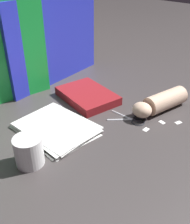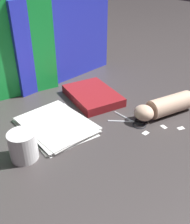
{
  "view_description": "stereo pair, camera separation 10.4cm",
  "coord_description": "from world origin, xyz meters",
  "views": [
    {
      "loc": [
        -0.61,
        -0.62,
        0.61
      ],
      "look_at": [
        0.03,
        -0.0,
        0.06
      ],
      "focal_mm": 42.0,
      "sensor_mm": 36.0,
      "label": 1
    },
    {
      "loc": [
        -0.53,
        -0.69,
        0.61
      ],
      "look_at": [
        0.03,
        -0.0,
        0.06
      ],
      "focal_mm": 42.0,
      "sensor_mm": 36.0,
      "label": 2
    }
  ],
  "objects": [
    {
      "name": "paper_scrap_side",
      "position": [
        0.2,
        -0.13,
        0.0
      ],
      "size": [
        0.02,
        0.02,
        0.0
      ],
      "color": "white",
      "rests_on": "ground_plane"
    },
    {
      "name": "paper_scrap_far",
      "position": [
        0.28,
        -0.24,
        0.0
      ],
      "size": [
        0.03,
        0.03,
        0.0
      ],
      "color": "white",
      "rests_on": "ground_plane"
    },
    {
      "name": "scissors",
      "position": [
        0.16,
        -0.1,
        0.0
      ],
      "size": [
        0.14,
        0.17,
        0.01
      ],
      "color": "silver",
      "rests_on": "ground_plane"
    },
    {
      "name": "paper_scrap_near",
      "position": [
        0.23,
        -0.19,
        0.0
      ],
      "size": [
        0.02,
        0.03,
        0.0
      ],
      "color": "white",
      "rests_on": "ground_plane"
    },
    {
      "name": "paper_stack",
      "position": [
        -0.11,
        0.08,
        0.01
      ],
      "size": [
        0.26,
        0.32,
        0.02
      ],
      "color": "white",
      "rests_on": "ground_plane"
    },
    {
      "name": "ground_plane",
      "position": [
        0.0,
        0.0,
        0.0
      ],
      "size": [
        6.0,
        6.0,
        0.0
      ],
      "primitive_type": "plane",
      "color": "#3D3838"
    },
    {
      "name": "book_closed",
      "position": [
        0.15,
        0.17,
        0.02
      ],
      "size": [
        0.24,
        0.31,
        0.04
      ],
      "color": "maroon",
      "rests_on": "ground_plane"
    },
    {
      "name": "mug",
      "position": [
        -0.29,
        -0.01,
        0.05
      ],
      "size": [
        0.09,
        0.09,
        0.1
      ],
      "color": "white",
      "rests_on": "ground_plane"
    },
    {
      "name": "paper_scrap_mid",
      "position": [
        0.14,
        -0.17,
        0.0
      ],
      "size": [
        0.03,
        0.02,
        0.0
      ],
      "color": "white",
      "rests_on": "ground_plane"
    },
    {
      "name": "hand_forearm",
      "position": [
        0.3,
        -0.13,
        0.04
      ],
      "size": [
        0.3,
        0.14,
        0.08
      ],
      "color": "beige",
      "rests_on": "ground_plane"
    },
    {
      "name": "backdrop_panel_center",
      "position": [
        0.2,
        0.44,
        0.22
      ],
      "size": [
        0.6,
        0.09,
        0.44
      ],
      "color": "#2833D1",
      "rests_on": "ground_plane"
    }
  ]
}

